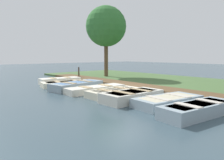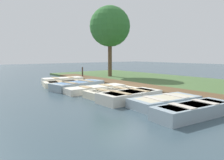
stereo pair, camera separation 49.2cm
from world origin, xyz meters
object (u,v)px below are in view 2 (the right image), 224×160
rowboat_6 (165,102)px  park_tree_far_left (110,27)px  rowboat_2 (78,85)px  rowboat_4 (113,92)px  rowboat_0 (63,80)px  rowboat_3 (96,89)px  rowboat_1 (69,83)px  rowboat_7 (193,110)px  mooring_post_near (82,73)px  rowboat_5 (130,96)px

rowboat_6 → park_tree_far_left: (-4.67, -9.52, 4.09)m
rowboat_2 → rowboat_4: (-0.26, 2.86, -0.05)m
rowboat_0 → rowboat_3: (0.18, 4.33, -0.05)m
rowboat_1 → rowboat_2: rowboat_2 is taller
rowboat_1 → rowboat_3: bearing=102.9°
rowboat_4 → rowboat_7: bearing=87.3°
rowboat_1 → rowboat_3: rowboat_3 is taller
mooring_post_near → park_tree_far_left: 4.48m
rowboat_3 → park_tree_far_left: park_tree_far_left is taller
rowboat_3 → rowboat_2: bearing=-78.4°
rowboat_4 → rowboat_5: 1.41m
rowboat_4 → rowboat_5: rowboat_5 is taller
rowboat_2 → rowboat_3: size_ratio=1.00×
rowboat_0 → park_tree_far_left: size_ratio=0.46×
mooring_post_near → park_tree_far_left: size_ratio=0.17×
rowboat_5 → rowboat_6: rowboat_5 is taller
rowboat_3 → rowboat_4: rowboat_4 is taller
rowboat_2 → rowboat_4: 2.87m
rowboat_0 → rowboat_7: (0.34, 10.06, 0.00)m
rowboat_6 → rowboat_5: bearing=-68.1°
rowboat_1 → rowboat_0: bearing=-87.4°
rowboat_3 → mooring_post_near: size_ratio=3.34×
rowboat_3 → mooring_post_near: bearing=-111.6°
rowboat_1 → park_tree_far_left: (-4.99, -2.25, 4.12)m
rowboat_2 → rowboat_7: size_ratio=1.11×
rowboat_4 → rowboat_2: bearing=-85.0°
mooring_post_near → park_tree_far_left: park_tree_far_left is taller
rowboat_4 → rowboat_7: (0.19, 4.33, 0.04)m
rowboat_1 → rowboat_5: size_ratio=1.18×
rowboat_3 → rowboat_4: bearing=93.7°
rowboat_3 → park_tree_far_left: 8.30m
rowboat_3 → rowboat_5: bearing=89.5°
rowboat_4 → park_tree_far_left: (-4.92, -6.64, 4.11)m
rowboat_1 → mooring_post_near: size_ratio=3.26×
rowboat_2 → rowboat_3: 1.48m
rowboat_2 → rowboat_5: size_ratio=1.20×
rowboat_2 → rowboat_5: 4.26m
rowboat_3 → rowboat_4: size_ratio=1.22×
rowboat_2 → rowboat_4: bearing=85.1°
rowboat_1 → rowboat_4: rowboat_4 is taller
rowboat_0 → rowboat_4: (0.15, 5.73, -0.04)m
rowboat_6 → rowboat_3: bearing=-80.4°
rowboat_1 → rowboat_5: rowboat_5 is taller
mooring_post_near → park_tree_far_left: bearing=165.5°
mooring_post_near → rowboat_3: bearing=65.8°
rowboat_2 → park_tree_far_left: 7.59m
rowboat_6 → park_tree_far_left: size_ratio=0.48×
rowboat_5 → rowboat_1: bearing=-90.9°
rowboat_4 → rowboat_6: bearing=94.7°
rowboat_0 → rowboat_1: (0.22, 1.34, -0.05)m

